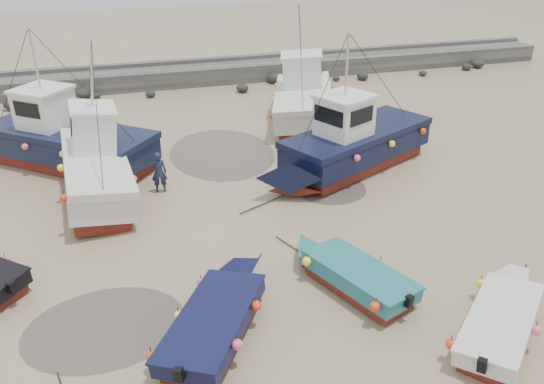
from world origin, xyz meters
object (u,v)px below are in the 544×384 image
at_px(cabin_boat_0, 58,138).
at_px(person, 161,191).
at_px(dinghy_2, 350,271).
at_px(dinghy_1, 219,315).
at_px(dinghy_3, 505,317).
at_px(cabin_boat_2, 349,144).
at_px(cabin_boat_3, 305,96).
at_px(cabin_boat_1, 90,163).

relative_size(cabin_boat_0, person, 5.37).
bearing_deg(dinghy_2, person, 98.70).
bearing_deg(dinghy_1, dinghy_3, 15.59).
height_order(dinghy_1, cabin_boat_2, cabin_boat_2).
distance_m(cabin_boat_0, person, 6.03).
xyz_separation_m(dinghy_3, cabin_boat_3, (0.83, 18.67, 0.78)).
height_order(cabin_boat_0, person, cabin_boat_0).
xyz_separation_m(cabin_boat_1, cabin_boat_2, (11.19, -1.07, -0.02)).
height_order(cabin_boat_0, cabin_boat_3, same).
bearing_deg(cabin_boat_3, person, -122.16).
bearing_deg(person, dinghy_2, 125.41).
bearing_deg(person, cabin_boat_0, -41.08).
height_order(dinghy_3, cabin_boat_3, cabin_boat_3).
relative_size(dinghy_1, dinghy_2, 1.02).
height_order(dinghy_2, dinghy_3, same).
bearing_deg(cabin_boat_0, cabin_boat_2, -70.00).
distance_m(cabin_boat_1, cabin_boat_2, 11.24).
xyz_separation_m(dinghy_1, dinghy_2, (4.32, 0.86, 0.01)).
height_order(cabin_boat_2, person, cabin_boat_2).
xyz_separation_m(cabin_boat_0, cabin_boat_1, (1.44, -3.41, 0.04)).
bearing_deg(dinghy_1, person, 127.12).
height_order(dinghy_1, person, dinghy_1).
bearing_deg(cabin_boat_0, dinghy_3, -102.17).
bearing_deg(cabin_boat_1, cabin_boat_0, 108.13).
bearing_deg(person, cabin_boat_3, -137.42).
bearing_deg(cabin_boat_1, dinghy_1, -75.90).
distance_m(cabin_boat_0, cabin_boat_1, 3.70).
height_order(dinghy_3, cabin_boat_1, cabin_boat_1).
relative_size(dinghy_1, cabin_boat_2, 0.56).
distance_m(dinghy_1, cabin_boat_3, 18.37).
bearing_deg(cabin_boat_1, person, -21.00).
bearing_deg(person, dinghy_1, 98.64).
xyz_separation_m(dinghy_2, cabin_boat_3, (4.07, 15.47, 0.78)).
relative_size(cabin_boat_1, person, 5.67).
bearing_deg(dinghy_2, cabin_boat_3, 52.83).
height_order(dinghy_1, cabin_boat_1, cabin_boat_1).
xyz_separation_m(dinghy_2, cabin_boat_1, (-7.71, 9.09, 0.79)).
relative_size(dinghy_2, cabin_boat_3, 0.55).
distance_m(dinghy_2, person, 9.71).
distance_m(dinghy_2, cabin_boat_0, 15.50).
relative_size(dinghy_1, dinghy_3, 1.11).
relative_size(cabin_boat_0, cabin_boat_1, 0.95).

